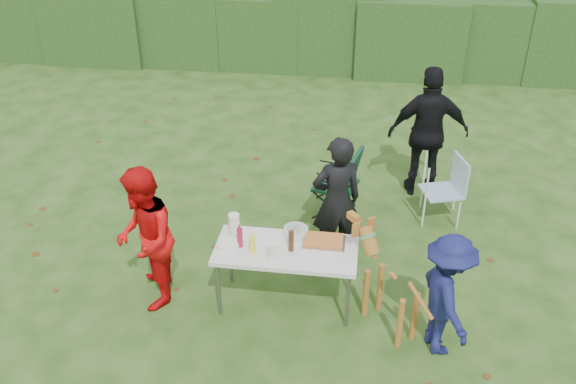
# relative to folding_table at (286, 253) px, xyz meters

# --- Properties ---
(ground) EXTENTS (80.00, 80.00, 0.00)m
(ground) POSITION_rel_folding_table_xyz_m (-0.18, -0.12, -0.69)
(ground) COLOR #1E4211
(hedge_row) EXTENTS (22.00, 1.40, 1.70)m
(hedge_row) POSITION_rel_folding_table_xyz_m (-0.18, 7.88, 0.16)
(hedge_row) COLOR #23471C
(hedge_row) RESTS_ON ground
(folding_table) EXTENTS (1.50, 0.70, 0.74)m
(folding_table) POSITION_rel_folding_table_xyz_m (0.00, 0.00, 0.00)
(folding_table) COLOR silver
(folding_table) RESTS_ON ground
(person_cook) EXTENTS (0.70, 0.58, 1.63)m
(person_cook) POSITION_rel_folding_table_xyz_m (0.46, 0.90, 0.13)
(person_cook) COLOR black
(person_cook) RESTS_ON ground
(person_red_jacket) EXTENTS (0.83, 0.94, 1.63)m
(person_red_jacket) POSITION_rel_folding_table_xyz_m (-1.48, -0.14, 0.13)
(person_red_jacket) COLOR red
(person_red_jacket) RESTS_ON ground
(person_black_puffy) EXTENTS (1.14, 0.58, 1.88)m
(person_black_puffy) POSITION_rel_folding_table_xyz_m (1.60, 2.66, 0.25)
(person_black_puffy) COLOR black
(person_black_puffy) RESTS_ON ground
(child) EXTENTS (0.73, 0.97, 1.34)m
(child) POSITION_rel_folding_table_xyz_m (1.62, -0.45, -0.02)
(child) COLOR #151951
(child) RESTS_ON ground
(dog) EXTENTS (1.03, 1.11, 1.03)m
(dog) POSITION_rel_folding_table_xyz_m (1.11, -0.22, -0.17)
(dog) COLOR #A46828
(dog) RESTS_ON ground
(camping_chair) EXTENTS (0.74, 0.74, 0.97)m
(camping_chair) POSITION_rel_folding_table_xyz_m (0.39, 1.93, -0.20)
(camping_chair) COLOR #0F3822
(camping_chair) RESTS_ON ground
(lawn_chair) EXTENTS (0.66, 0.66, 0.89)m
(lawn_chair) POSITION_rel_folding_table_xyz_m (1.79, 1.99, -0.24)
(lawn_chair) COLOR teal
(lawn_chair) RESTS_ON ground
(food_tray) EXTENTS (0.45, 0.30, 0.02)m
(food_tray) POSITION_rel_folding_table_xyz_m (0.39, 0.15, 0.06)
(food_tray) COLOR #B7B7BA
(food_tray) RESTS_ON folding_table
(focaccia_bread) EXTENTS (0.40, 0.26, 0.04)m
(focaccia_bread) POSITION_rel_folding_table_xyz_m (0.39, 0.15, 0.09)
(focaccia_bread) COLOR #C97330
(focaccia_bread) RESTS_ON food_tray
(mustard_bottle) EXTENTS (0.06, 0.06, 0.20)m
(mustard_bottle) POSITION_rel_folding_table_xyz_m (-0.33, -0.12, 0.15)
(mustard_bottle) COLOR #FFF733
(mustard_bottle) RESTS_ON folding_table
(ketchup_bottle) EXTENTS (0.06, 0.06, 0.22)m
(ketchup_bottle) POSITION_rel_folding_table_xyz_m (-0.49, -0.02, 0.16)
(ketchup_bottle) COLOR #AF1531
(ketchup_bottle) RESTS_ON folding_table
(beer_bottle) EXTENTS (0.06, 0.06, 0.24)m
(beer_bottle) POSITION_rel_folding_table_xyz_m (0.06, -0.03, 0.17)
(beer_bottle) COLOR #47230F
(beer_bottle) RESTS_ON folding_table
(paper_towel_roll) EXTENTS (0.12, 0.12, 0.26)m
(paper_towel_roll) POSITION_rel_folding_table_xyz_m (-0.59, 0.17, 0.18)
(paper_towel_roll) COLOR white
(paper_towel_roll) RESTS_ON folding_table
(cup_stack) EXTENTS (0.08, 0.08, 0.18)m
(cup_stack) POSITION_rel_folding_table_xyz_m (-0.11, -0.20, 0.14)
(cup_stack) COLOR white
(cup_stack) RESTS_ON folding_table
(pasta_bowl) EXTENTS (0.26, 0.26, 0.10)m
(pasta_bowl) POSITION_rel_folding_table_xyz_m (0.07, 0.24, 0.10)
(pasta_bowl) COLOR silver
(pasta_bowl) RESTS_ON folding_table
(plate_stack) EXTENTS (0.24, 0.24, 0.05)m
(plate_stack) POSITION_rel_folding_table_xyz_m (-0.61, -0.05, 0.08)
(plate_stack) COLOR white
(plate_stack) RESTS_ON folding_table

